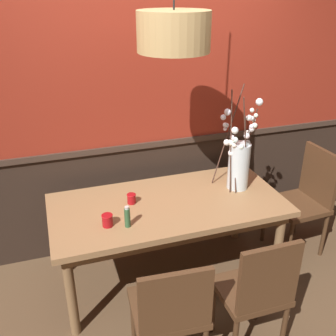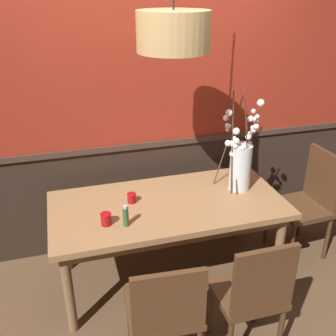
{
  "view_description": "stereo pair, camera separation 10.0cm",
  "coord_description": "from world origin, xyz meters",
  "px_view_note": "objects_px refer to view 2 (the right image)",
  "views": [
    {
      "loc": [
        -0.82,
        -2.47,
        2.28
      ],
      "look_at": [
        0.0,
        0.0,
        1.03
      ],
      "focal_mm": 41.63,
      "sensor_mm": 36.0,
      "label": 1
    },
    {
      "loc": [
        -0.72,
        -2.5,
        2.28
      ],
      "look_at": [
        0.0,
        0.0,
        1.03
      ],
      "focal_mm": 41.63,
      "sensor_mm": 36.0,
      "label": 2
    }
  ],
  "objects_px": {
    "candle_holder_nearer_center": "(132,198)",
    "pendant_lamp": "(173,32)",
    "chair_near_side_left": "(165,310)",
    "dining_table": "(168,212)",
    "candle_holder_nearer_edge": "(106,219)",
    "chair_near_side_right": "(253,293)",
    "chair_head_east_end": "(309,199)",
    "chair_far_side_left": "(122,181)",
    "condiment_bottle": "(126,216)",
    "vase_with_blossoms": "(240,164)"
  },
  "relations": [
    {
      "from": "chair_far_side_left",
      "to": "pendant_lamp",
      "type": "relative_size",
      "value": 0.91
    },
    {
      "from": "dining_table",
      "to": "chair_near_side_right",
      "type": "relative_size",
      "value": 1.91
    },
    {
      "from": "chair_head_east_end",
      "to": "pendant_lamp",
      "type": "xyz_separation_m",
      "value": [
        -1.3,
        -0.09,
        1.46
      ]
    },
    {
      "from": "chair_near_side_left",
      "to": "chair_head_east_end",
      "type": "bearing_deg",
      "value": 28.77
    },
    {
      "from": "dining_table",
      "to": "candle_holder_nearer_edge",
      "type": "height_order",
      "value": "candle_holder_nearer_edge"
    },
    {
      "from": "chair_near_side_right",
      "to": "candle_holder_nearer_center",
      "type": "distance_m",
      "value": 1.14
    },
    {
      "from": "condiment_bottle",
      "to": "pendant_lamp",
      "type": "xyz_separation_m",
      "value": [
        0.39,
        0.16,
        1.19
      ]
    },
    {
      "from": "candle_holder_nearer_center",
      "to": "dining_table",
      "type": "bearing_deg",
      "value": -16.49
    },
    {
      "from": "dining_table",
      "to": "pendant_lamp",
      "type": "relative_size",
      "value": 1.77
    },
    {
      "from": "chair_head_east_end",
      "to": "condiment_bottle",
      "type": "relative_size",
      "value": 6.07
    },
    {
      "from": "dining_table",
      "to": "vase_with_blossoms",
      "type": "xyz_separation_m",
      "value": [
        0.62,
        0.06,
        0.31
      ]
    },
    {
      "from": "chair_head_east_end",
      "to": "candle_holder_nearer_center",
      "type": "distance_m",
      "value": 1.6
    },
    {
      "from": "candle_holder_nearer_center",
      "to": "chair_head_east_end",
      "type": "bearing_deg",
      "value": -1.88
    },
    {
      "from": "condiment_bottle",
      "to": "chair_head_east_end",
      "type": "bearing_deg",
      "value": 8.43
    },
    {
      "from": "chair_head_east_end",
      "to": "condiment_bottle",
      "type": "distance_m",
      "value": 1.72
    },
    {
      "from": "chair_near_side_right",
      "to": "chair_far_side_left",
      "type": "xyz_separation_m",
      "value": [
        -0.52,
        1.72,
        -0.0
      ]
    },
    {
      "from": "candle_holder_nearer_edge",
      "to": "pendant_lamp",
      "type": "height_order",
      "value": "pendant_lamp"
    },
    {
      "from": "chair_far_side_left",
      "to": "candle_holder_nearer_center",
      "type": "relative_size",
      "value": 11.97
    },
    {
      "from": "chair_far_side_left",
      "to": "chair_near_side_right",
      "type": "bearing_deg",
      "value": -73.14
    },
    {
      "from": "dining_table",
      "to": "vase_with_blossoms",
      "type": "relative_size",
      "value": 2.21
    },
    {
      "from": "chair_far_side_left",
      "to": "vase_with_blossoms",
      "type": "xyz_separation_m",
      "value": [
        0.84,
        -0.79,
        0.43
      ]
    },
    {
      "from": "chair_near_side_left",
      "to": "candle_holder_nearer_center",
      "type": "bearing_deg",
      "value": 90.53
    },
    {
      "from": "candle_holder_nearer_center",
      "to": "vase_with_blossoms",
      "type": "bearing_deg",
      "value": -1.28
    },
    {
      "from": "dining_table",
      "to": "candle_holder_nearer_edge",
      "type": "relative_size",
      "value": 20.03
    },
    {
      "from": "dining_table",
      "to": "chair_near_side_right",
      "type": "height_order",
      "value": "chair_near_side_right"
    },
    {
      "from": "candle_holder_nearer_center",
      "to": "pendant_lamp",
      "type": "bearing_deg",
      "value": -26.3
    },
    {
      "from": "dining_table",
      "to": "chair_far_side_left",
      "type": "relative_size",
      "value": 1.94
    },
    {
      "from": "chair_far_side_left",
      "to": "candle_holder_nearer_center",
      "type": "distance_m",
      "value": 0.81
    },
    {
      "from": "chair_near_side_left",
      "to": "chair_far_side_left",
      "type": "relative_size",
      "value": 0.96
    },
    {
      "from": "candle_holder_nearer_center",
      "to": "candle_holder_nearer_edge",
      "type": "distance_m",
      "value": 0.34
    },
    {
      "from": "chair_near_side_right",
      "to": "chair_near_side_left",
      "type": "bearing_deg",
      "value": 176.17
    },
    {
      "from": "vase_with_blossoms",
      "to": "chair_far_side_left",
      "type": "bearing_deg",
      "value": 136.98
    },
    {
      "from": "candle_holder_nearer_center",
      "to": "candle_holder_nearer_edge",
      "type": "xyz_separation_m",
      "value": [
        -0.23,
        -0.25,
        0.01
      ]
    },
    {
      "from": "candle_holder_nearer_center",
      "to": "condiment_bottle",
      "type": "xyz_separation_m",
      "value": [
        -0.1,
        -0.3,
        0.04
      ]
    },
    {
      "from": "candle_holder_nearer_center",
      "to": "condiment_bottle",
      "type": "height_order",
      "value": "condiment_bottle"
    },
    {
      "from": "chair_head_east_end",
      "to": "chair_near_side_left",
      "type": "xyz_separation_m",
      "value": [
        -1.57,
        -0.86,
        -0.03
      ]
    },
    {
      "from": "chair_far_side_left",
      "to": "condiment_bottle",
      "type": "xyz_separation_m",
      "value": [
        -0.15,
        -1.07,
        0.28
      ]
    },
    {
      "from": "candle_holder_nearer_edge",
      "to": "chair_near_side_left",
      "type": "bearing_deg",
      "value": -70.2
    },
    {
      "from": "chair_near_side_left",
      "to": "chair_far_side_left",
      "type": "bearing_deg",
      "value": 88.7
    },
    {
      "from": "vase_with_blossoms",
      "to": "chair_head_east_end",
      "type": "bearing_deg",
      "value": -2.65
    },
    {
      "from": "condiment_bottle",
      "to": "chair_near_side_left",
      "type": "bearing_deg",
      "value": -80.02
    },
    {
      "from": "chair_far_side_left",
      "to": "condiment_bottle",
      "type": "height_order",
      "value": "chair_far_side_left"
    },
    {
      "from": "dining_table",
      "to": "candle_holder_nearer_center",
      "type": "relative_size",
      "value": 23.21
    },
    {
      "from": "chair_head_east_end",
      "to": "vase_with_blossoms",
      "type": "xyz_separation_m",
      "value": [
        -0.69,
        0.03,
        0.42
      ]
    },
    {
      "from": "chair_far_side_left",
      "to": "dining_table",
      "type": "bearing_deg",
      "value": -75.28
    },
    {
      "from": "dining_table",
      "to": "chair_near_side_left",
      "type": "distance_m",
      "value": 0.89
    },
    {
      "from": "vase_with_blossoms",
      "to": "chair_near_side_right",
      "type": "bearing_deg",
      "value": -109.08
    },
    {
      "from": "chair_near_side_left",
      "to": "candle_holder_nearer_center",
      "type": "height_order",
      "value": "chair_near_side_left"
    },
    {
      "from": "dining_table",
      "to": "chair_near_side_left",
      "type": "xyz_separation_m",
      "value": [
        -0.26,
        -0.84,
        -0.14
      ]
    },
    {
      "from": "condiment_bottle",
      "to": "dining_table",
      "type": "bearing_deg",
      "value": 30.91
    }
  ]
}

